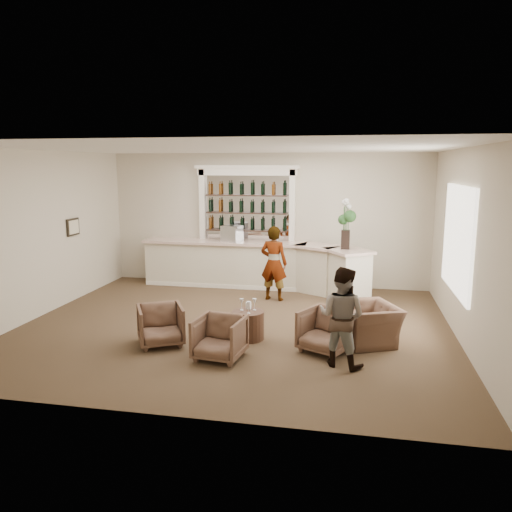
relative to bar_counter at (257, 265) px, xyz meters
The scene contains 19 objects.
ground 3.05m from the bar_counter, 86.88° to the right, with size 8.00×8.00×0.00m, color #503B28.
room_shell 2.91m from the bar_counter, 81.89° to the right, with size 8.04×7.02×3.32m.
bar_counter is the anchor object (origin of this frame).
back_bar_alcove 1.55m from the bar_counter, 129.15° to the left, with size 2.64×0.25×3.00m.
cocktail_table 3.68m from the bar_counter, 81.29° to the right, with size 0.57×0.57×0.50m, color #452A1D.
sommelier 1.18m from the bar_counter, 59.46° to the right, with size 0.61×0.40×1.68m, color gray.
guest 5.00m from the bar_counter, 64.15° to the right, with size 0.74×0.58×1.52m, color gray.
armchair_left 4.28m from the bar_counter, 101.24° to the right, with size 0.73×0.75×0.68m, color brown.
armchair_center 4.62m from the bar_counter, 86.19° to the right, with size 0.72×0.74×0.68m, color brown.
armchair_right 4.42m from the bar_counter, 64.07° to the right, with size 0.75×0.77×0.70m, color brown.
armchair_far 4.29m from the bar_counter, 52.41° to the right, with size 1.02×0.89×0.66m, color brown.
espresso_machine 1.00m from the bar_counter, behind, with size 0.45×0.37×0.39m, color #B0B0B5.
flower_vase 2.51m from the bar_counter, 13.57° to the right, with size 0.30×0.30×1.12m.
wine_glass_bar_left 0.88m from the bar_counter, behind, with size 0.07×0.07×0.21m, color white, non-canonical shape.
wine_glass_bar_right 0.85m from the bar_counter, ahead, with size 0.07×0.07×0.21m, color white, non-canonical shape.
wine_glass_tbl_a 3.62m from the bar_counter, 83.09° to the right, with size 0.07×0.07×0.21m, color white, non-canonical shape.
wine_glass_tbl_b 3.61m from the bar_counter, 79.52° to the right, with size 0.07×0.07×0.21m, color white, non-canonical shape.
wine_glass_tbl_c 3.80m from the bar_counter, 80.99° to the right, with size 0.07×0.07×0.21m, color white, non-canonical shape.
napkin_holder 3.53m from the bar_counter, 81.26° to the right, with size 0.08×0.08×0.12m, color white.
Camera 1 is at (2.14, -8.80, 3.00)m, focal length 35.00 mm.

